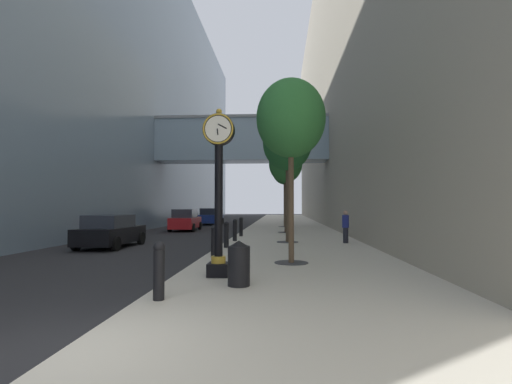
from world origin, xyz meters
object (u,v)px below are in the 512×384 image
(car_blue_mid, at_px, (211,217))
(car_black_near, at_px, (111,231))
(street_tree_mid_far, at_px, (286,164))
(street_tree_far, at_px, (285,171))
(bollard_fifth, at_px, (235,229))
(bollard_third, at_px, (214,240))
(car_red_far, at_px, (185,220))
(bollard_nearest, at_px, (159,269))
(street_tree_near, at_px, (291,119))
(bollard_fourth, at_px, (226,234))
(pedestrian_walking, at_px, (346,226))
(bollard_sixth, at_px, (241,226))
(street_clock, at_px, (219,184))
(trash_bin, at_px, (239,263))
(street_tree_mid_near, at_px, (287,143))

(car_blue_mid, bearing_deg, car_black_near, -92.17)
(street_tree_mid_far, distance_m, street_tree_far, 6.94)
(bollard_fifth, bearing_deg, bollard_third, -90.00)
(car_black_near, height_order, car_red_far, car_red_far)
(bollard_nearest, xyz_separation_m, street_tree_near, (2.75, 5.01, 4.10))
(bollard_fourth, height_order, street_tree_near, street_tree_near)
(street_tree_far, height_order, pedestrian_walking, street_tree_far)
(car_blue_mid, bearing_deg, bollard_fourth, -77.68)
(bollard_fourth, relative_size, car_red_far, 0.27)
(street_tree_mid_far, bearing_deg, bollard_sixth, -129.43)
(bollard_nearest, bearing_deg, street_tree_near, 61.20)
(bollard_fourth, bearing_deg, street_clock, -83.53)
(street_tree_mid_far, distance_m, trash_bin, 18.02)
(trash_bin, bearing_deg, street_tree_mid_near, 82.88)
(bollard_nearest, height_order, bollard_third, same)
(car_blue_mid, bearing_deg, bollard_nearest, -81.23)
(bollard_fifth, distance_m, street_tree_mid_near, 5.26)
(trash_bin, relative_size, car_red_far, 0.24)
(bollard_fourth, height_order, bollard_sixth, same)
(bollard_fifth, height_order, street_tree_mid_near, street_tree_mid_near)
(street_tree_near, xyz_separation_m, street_tree_mid_far, (-0.00, 13.88, 0.03))
(trash_bin, xyz_separation_m, car_black_near, (-7.16, 8.84, 0.08))
(street_clock, distance_m, car_blue_mid, 29.84)
(street_tree_near, bearing_deg, bollard_nearest, -118.80)
(street_tree_mid_near, bearing_deg, street_tree_far, 90.00)
(bollard_fifth, height_order, car_red_far, car_red_far)
(street_clock, bearing_deg, car_black_near, 130.10)
(street_clock, height_order, car_blue_mid, street_clock)
(bollard_third, xyz_separation_m, street_tree_mid_near, (2.75, 5.73, 4.45))
(bollard_nearest, xyz_separation_m, bollard_fifth, (0.00, 12.43, 0.00))
(bollard_third, xyz_separation_m, car_blue_mid, (-4.90, 25.57, 0.08))
(bollard_fifth, relative_size, street_tree_mid_far, 0.19)
(street_tree_near, bearing_deg, street_tree_far, 90.00)
(bollard_fifth, xyz_separation_m, street_tree_far, (2.75, 13.40, 4.31))
(pedestrian_walking, distance_m, car_blue_mid, 22.69)
(bollard_nearest, xyz_separation_m, street_tree_mid_near, (2.75, 11.95, 4.45))
(bollard_fourth, distance_m, pedestrian_walking, 6.11)
(bollard_fifth, distance_m, trash_bin, 11.11)
(pedestrian_walking, xyz_separation_m, car_red_far, (-10.75, 10.46, -0.17))
(trash_bin, bearing_deg, bollard_fifth, 97.44)
(bollard_fourth, height_order, street_tree_mid_far, street_tree_mid_far)
(street_tree_mid_near, distance_m, car_black_near, 9.71)
(car_black_near, relative_size, car_red_far, 0.98)
(bollard_nearest, bearing_deg, street_clock, 73.25)
(pedestrian_walking, bearing_deg, bollard_fifth, 172.56)
(bollard_nearest, xyz_separation_m, trash_bin, (1.44, 1.42, -0.07))
(bollard_sixth, height_order, street_tree_mid_near, street_tree_mid_near)
(bollard_third, distance_m, car_blue_mid, 26.04)
(pedestrian_walking, bearing_deg, bollard_sixth, 145.68)
(bollard_fourth, xyz_separation_m, street_tree_near, (2.75, -4.32, 4.10))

